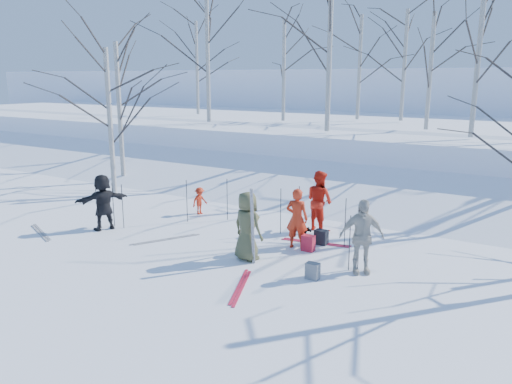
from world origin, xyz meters
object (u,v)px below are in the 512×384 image
Objects in this scene: skier_grey_west at (103,202)px; backpack_grey at (313,271)px; skier_red_north at (297,218)px; dog at (306,238)px; skier_redor_behind at (319,201)px; skier_olive_center at (247,226)px; backpack_dark at (321,237)px; skier_red_seated at (200,201)px; skier_cream_east at (361,236)px; backpack_red at (308,243)px.

backpack_grey is at bearing 114.37° from skier_grey_west.
skier_red_north is 2.75× the size of dog.
skier_redor_behind is at bearing 146.88° from skier_grey_west.
dog reaches higher than backpack_grey.
backpack_dark is at bearing -106.55° from skier_olive_center.
skier_red_north reaches higher than skier_red_seated.
backpack_grey is (5.54, -3.03, -0.26)m from skier_red_seated.
skier_red_seated is at bearing 29.17° from skier_redor_behind.
skier_red_seated reaches higher than backpack_grey.
skier_red_seated is 1.53× the size of dog.
skier_red_seated is at bearing 128.37° from skier_cream_east.
skier_red_north is 3.87× the size of backpack_red.
skier_grey_west is 4.00× the size of backpack_red.
skier_grey_west is (-5.00, -0.10, -0.03)m from skier_olive_center.
backpack_dark is (-0.83, 2.31, 0.01)m from backpack_grey.
skier_cream_east is 7.73m from skier_grey_west.
skier_red_seated is 4.63m from dog.
backpack_dark is (4.71, -0.72, -0.25)m from skier_red_seated.
skier_grey_west is 6.48m from backpack_dark.
skier_cream_east is at bearing 154.00° from skier_redor_behind.
skier_red_seated is at bearing -38.71° from dog.
skier_red_seated is 3.19m from skier_grey_west.
skier_grey_west is at bearing 12.75° from skier_olive_center.
skier_redor_behind is 1.78m from dog.
skier_redor_behind is at bearing -101.19° from dog.
skier_redor_behind is at bearing 112.50° from backpack_grey.
skier_olive_center is 1.92× the size of skier_red_seated.
backpack_dark is at bearing -136.79° from skier_red_north.
skier_grey_west reaches higher than dog.
skier_redor_behind reaches higher than skier_olive_center.
backpack_dark is (0.07, 0.66, -0.01)m from backpack_red.
skier_red_seated reaches higher than dog.
skier_grey_west is 4.20× the size of backpack_dark.
skier_olive_center is 1.56m from skier_red_north.
skier_red_north is at bearing 14.35° from dog.
skier_red_seated is 0.54× the size of skier_grey_west.
skier_redor_behind reaches higher than dog.
skier_cream_east is 1.05× the size of skier_grey_west.
backpack_red is 1.11× the size of backpack_grey.
skier_redor_behind is at bearing 97.79° from skier_cream_east.
dog is 1.56× the size of backpack_grey.
skier_cream_east reaches higher than skier_grey_west.
skier_olive_center is 4.34× the size of backpack_dark.
dog is (4.47, -1.17, -0.20)m from skier_red_seated.
backpack_red is at bearing 161.06° from skier_red_north.
skier_grey_west reaches higher than skier_red_seated.
backpack_red is (1.02, 1.37, -0.66)m from skier_olive_center.
skier_red_north is (0.64, 1.42, -0.06)m from skier_olive_center.
backpack_red is at bearing -94.48° from skier_red_seated.
skier_grey_west is (-1.37, -2.85, 0.39)m from skier_red_seated.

